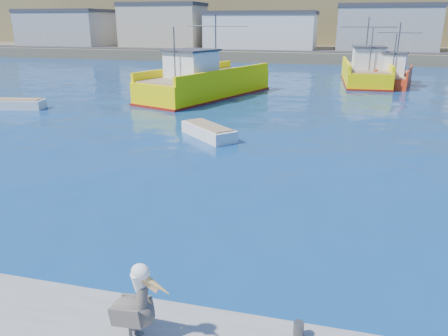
# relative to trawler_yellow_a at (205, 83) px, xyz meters

# --- Properties ---
(ground) EXTENTS (260.00, 260.00, 0.00)m
(ground) POSITION_rel_trawler_yellow_a_xyz_m (7.59, -25.23, -1.17)
(ground) COLOR navy
(ground) RESTS_ON ground
(dock_bollards) EXTENTS (36.20, 0.20, 0.30)m
(dock_bollards) POSITION_rel_trawler_yellow_a_xyz_m (8.19, -28.63, -0.52)
(dock_bollards) COLOR #4C4C4C
(dock_bollards) RESTS_ON dock
(far_shore) EXTENTS (200.00, 81.00, 24.00)m
(far_shore) POSITION_rel_trawler_yellow_a_xyz_m (7.59, 83.97, 7.81)
(far_shore) COLOR brown
(far_shore) RESTS_ON ground
(trawler_yellow_a) EXTENTS (9.01, 14.40, 6.82)m
(trawler_yellow_a) POSITION_rel_trawler_yellow_a_xyz_m (0.00, 0.00, 0.00)
(trawler_yellow_a) COLOR #FFE701
(trawler_yellow_a) RESTS_ON ground
(trawler_yellow_b) EXTENTS (5.73, 12.26, 6.61)m
(trawler_yellow_b) POSITION_rel_trawler_yellow_a_xyz_m (13.55, 12.44, -0.09)
(trawler_yellow_b) COLOR #FFE701
(trawler_yellow_b) RESTS_ON ground
(boat_orange) EXTENTS (4.44, 8.44, 6.04)m
(boat_orange) POSITION_rel_trawler_yellow_a_xyz_m (16.22, 11.26, -0.15)
(boat_orange) COLOR red
(boat_orange) RESTS_ON ground
(skiff_left) EXTENTS (4.29, 2.22, 0.89)m
(skiff_left) POSITION_rel_trawler_yellow_a_xyz_m (-11.96, -8.55, -0.89)
(skiff_left) COLOR silver
(skiff_left) RESTS_ON ground
(skiff_mid) EXTENTS (3.79, 3.71, 0.86)m
(skiff_mid) POSITION_rel_trawler_yellow_a_xyz_m (4.16, -12.93, -0.90)
(skiff_mid) COLOR silver
(skiff_mid) RESTS_ON ground
(pelican) EXTENTS (1.31, 0.60, 1.61)m
(pelican) POSITION_rel_trawler_yellow_a_xyz_m (7.64, -29.44, 0.02)
(pelican) COLOR #595451
(pelican) RESTS_ON dock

